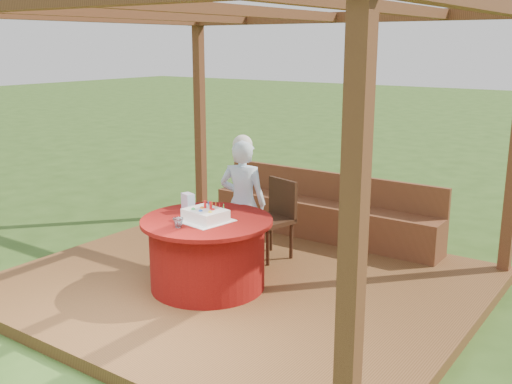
% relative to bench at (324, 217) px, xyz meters
% --- Properties ---
extents(ground, '(60.00, 60.00, 0.00)m').
position_rel_bench_xyz_m(ground, '(0.00, -1.72, -0.38)').
color(ground, '#2B4B19').
rests_on(ground, ground).
extents(deck, '(4.50, 4.00, 0.12)m').
position_rel_bench_xyz_m(deck, '(0.00, -1.72, -0.32)').
color(deck, brown).
rests_on(deck, ground).
extents(pergola, '(4.50, 4.00, 2.72)m').
position_rel_bench_xyz_m(pergola, '(0.00, -1.72, 2.02)').
color(pergola, brown).
rests_on(pergola, deck).
extents(bench, '(3.00, 0.42, 0.80)m').
position_rel_bench_xyz_m(bench, '(0.00, 0.00, 0.00)').
color(bench, brown).
rests_on(bench, deck).
extents(table, '(1.29, 1.29, 0.70)m').
position_rel_bench_xyz_m(table, '(-0.17, -2.06, 0.09)').
color(table, maroon).
rests_on(table, deck).
extents(chair, '(0.53, 0.53, 0.89)m').
position_rel_bench_xyz_m(chair, '(-0.12, -0.94, 0.23)').
color(chair, '#341E10').
rests_on(chair, deck).
extents(elderly_woman, '(0.59, 0.47, 1.44)m').
position_rel_bench_xyz_m(elderly_woman, '(-0.26, -1.35, 0.45)').
color(elderly_woman, '#ABD9FF').
rests_on(elderly_woman, deck).
extents(birthday_cake, '(0.50, 0.50, 0.19)m').
position_rel_bench_xyz_m(birthday_cake, '(-0.14, -2.12, 0.50)').
color(birthday_cake, white).
rests_on(birthday_cake, table).
extents(gift_bag, '(0.15, 0.12, 0.19)m').
position_rel_bench_xyz_m(gift_bag, '(-0.49, -1.97, 0.54)').
color(gift_bag, '#E996C7').
rests_on(gift_bag, table).
extents(drinking_glass, '(0.13, 0.13, 0.09)m').
position_rel_bench_xyz_m(drinking_glass, '(-0.21, -2.42, 0.49)').
color(drinking_glass, white).
rests_on(drinking_glass, table).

